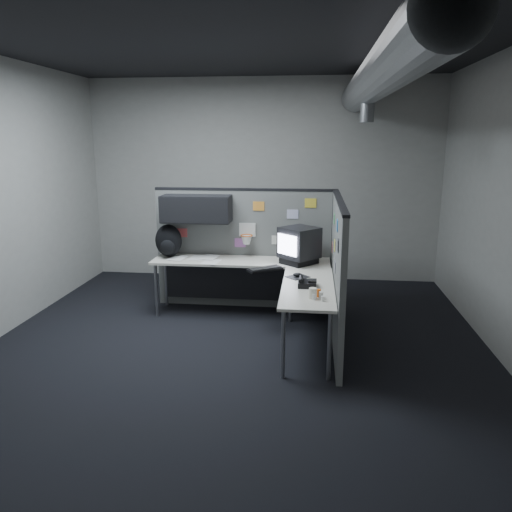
# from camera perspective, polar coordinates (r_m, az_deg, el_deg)

# --- Properties ---
(room) EXTENTS (5.62, 5.62, 3.22)m
(room) POSITION_cam_1_polar(r_m,az_deg,el_deg) (5.25, 3.85, 11.33)
(room) COLOR black
(room) RESTS_ON ground
(partition_back) EXTENTS (2.44, 0.42, 1.63)m
(partition_back) POSITION_cam_1_polar(r_m,az_deg,el_deg) (6.68, -2.75, 2.30)
(partition_back) COLOR #60615F
(partition_back) RESTS_ON ground
(partition_right) EXTENTS (0.07, 2.23, 1.63)m
(partition_right) POSITION_cam_1_polar(r_m,az_deg,el_deg) (5.66, 9.26, -1.78)
(partition_right) COLOR #60615F
(partition_right) RESTS_ON ground
(desk) EXTENTS (2.31, 2.11, 0.73)m
(desk) POSITION_cam_1_polar(r_m,az_deg,el_deg) (6.21, 0.15, -2.20)
(desk) COLOR beige
(desk) RESTS_ON ground
(monitor) EXTENTS (0.57, 0.57, 0.46)m
(monitor) POSITION_cam_1_polar(r_m,az_deg,el_deg) (6.28, 4.95, 1.26)
(monitor) COLOR black
(monitor) RESTS_ON desk
(keyboard) EXTENTS (0.43, 0.37, 0.04)m
(keyboard) POSITION_cam_1_polar(r_m,az_deg,el_deg) (5.96, 1.02, -1.51)
(keyboard) COLOR black
(keyboard) RESTS_ON desk
(mouse) EXTENTS (0.29, 0.29, 0.05)m
(mouse) POSITION_cam_1_polar(r_m,az_deg,el_deg) (5.71, 4.79, -2.26)
(mouse) COLOR black
(mouse) RESTS_ON desk
(phone) EXTENTS (0.20, 0.22, 0.10)m
(phone) POSITION_cam_1_polar(r_m,az_deg,el_deg) (5.36, 5.82, -3.08)
(phone) COLOR black
(phone) RESTS_ON desk
(bottles) EXTENTS (0.13, 0.17, 0.08)m
(bottles) POSITION_cam_1_polar(r_m,az_deg,el_deg) (4.97, 7.23, -4.50)
(bottles) COLOR silver
(bottles) RESTS_ON desk
(cup) EXTENTS (0.10, 0.10, 0.11)m
(cup) POSITION_cam_1_polar(r_m,az_deg,el_deg) (4.97, 6.51, -4.26)
(cup) COLOR silver
(cup) RESTS_ON desk
(papers) EXTENTS (0.72, 0.53, 0.01)m
(papers) POSITION_cam_1_polar(r_m,az_deg,el_deg) (6.57, -6.52, -0.29)
(papers) COLOR white
(papers) RESTS_ON desk
(backpack) EXTENTS (0.39, 0.37, 0.44)m
(backpack) POSITION_cam_1_polar(r_m,az_deg,el_deg) (6.71, -9.97, 1.68)
(backpack) COLOR black
(backpack) RESTS_ON desk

